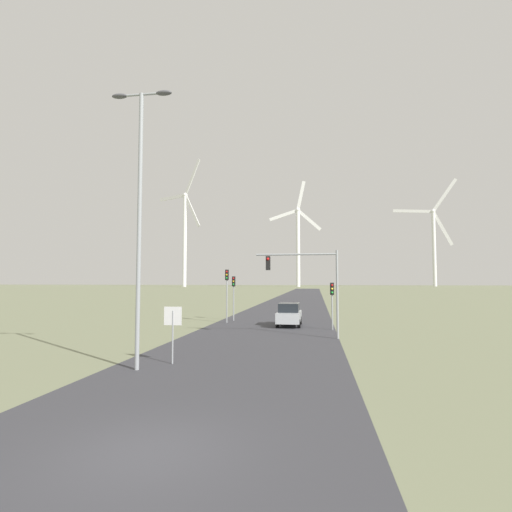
{
  "coord_description": "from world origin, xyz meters",
  "views": [
    {
      "loc": [
        3.6,
        -8.25,
        3.64
      ],
      "look_at": [
        0.0,
        15.73,
        5.12
      ],
      "focal_mm": 28.0,
      "sensor_mm": 36.0,
      "label": 1
    }
  ],
  "objects_px": {
    "traffic_light_mast_overhead": "(307,274)",
    "stop_sign_near": "(173,324)",
    "streetlamp": "(140,198)",
    "traffic_light_post_mid_left": "(234,288)",
    "car_approaching": "(289,314)",
    "wind_turbine_far_left": "(185,230)",
    "traffic_light_post_near_right": "(332,295)",
    "wind_turbine_center": "(434,239)",
    "traffic_light_post_near_left": "(227,284)",
    "wind_turbine_left": "(298,240)"
  },
  "relations": [
    {
      "from": "stop_sign_near",
      "to": "car_approaching",
      "type": "bearing_deg",
      "value": 75.01
    },
    {
      "from": "streetlamp",
      "to": "wind_turbine_far_left",
      "type": "xyz_separation_m",
      "value": [
        -66.33,
        201.56,
        25.08
      ]
    },
    {
      "from": "traffic_light_mast_overhead",
      "to": "stop_sign_near",
      "type": "bearing_deg",
      "value": -123.09
    },
    {
      "from": "traffic_light_post_mid_left",
      "to": "wind_turbine_center",
      "type": "distance_m",
      "value": 229.34
    },
    {
      "from": "stop_sign_near",
      "to": "wind_turbine_far_left",
      "type": "bearing_deg",
      "value": 108.59
    },
    {
      "from": "car_approaching",
      "to": "stop_sign_near",
      "type": "bearing_deg",
      "value": -104.99
    },
    {
      "from": "wind_turbine_far_left",
      "to": "wind_turbine_left",
      "type": "relative_size",
      "value": 1.19
    },
    {
      "from": "traffic_light_post_mid_left",
      "to": "wind_turbine_center",
      "type": "relative_size",
      "value": 0.06
    },
    {
      "from": "traffic_light_post_near_left",
      "to": "wind_turbine_left",
      "type": "relative_size",
      "value": 0.08
    },
    {
      "from": "streetlamp",
      "to": "wind_turbine_far_left",
      "type": "distance_m",
      "value": 213.67
    },
    {
      "from": "streetlamp",
      "to": "traffic_light_mast_overhead",
      "type": "height_order",
      "value": "streetlamp"
    },
    {
      "from": "traffic_light_post_near_right",
      "to": "traffic_light_mast_overhead",
      "type": "height_order",
      "value": "traffic_light_mast_overhead"
    },
    {
      "from": "traffic_light_post_near_left",
      "to": "wind_turbine_left",
      "type": "distance_m",
      "value": 193.48
    },
    {
      "from": "wind_turbine_left",
      "to": "wind_turbine_center",
      "type": "distance_m",
      "value": 83.34
    },
    {
      "from": "wind_turbine_far_left",
      "to": "car_approaching",
      "type": "bearing_deg",
      "value": -68.89
    },
    {
      "from": "car_approaching",
      "to": "wind_turbine_far_left",
      "type": "bearing_deg",
      "value": 111.11
    },
    {
      "from": "traffic_light_post_mid_left",
      "to": "traffic_light_mast_overhead",
      "type": "bearing_deg",
      "value": -55.76
    },
    {
      "from": "traffic_light_post_near_left",
      "to": "traffic_light_post_near_right",
      "type": "xyz_separation_m",
      "value": [
        8.75,
        -3.51,
        -0.77
      ]
    },
    {
      "from": "streetlamp",
      "to": "wind_turbine_center",
      "type": "bearing_deg",
      "value": 71.79
    },
    {
      "from": "streetlamp",
      "to": "traffic_light_post_near_right",
      "type": "relative_size",
      "value": 3.35
    },
    {
      "from": "traffic_light_post_mid_left",
      "to": "traffic_light_post_near_right",
      "type": "bearing_deg",
      "value": -32.7
    },
    {
      "from": "streetlamp",
      "to": "traffic_light_post_near_right",
      "type": "bearing_deg",
      "value": 59.88
    },
    {
      "from": "wind_turbine_left",
      "to": "wind_turbine_center",
      "type": "bearing_deg",
      "value": 17.01
    },
    {
      "from": "car_approaching",
      "to": "wind_turbine_far_left",
      "type": "height_order",
      "value": "wind_turbine_far_left"
    },
    {
      "from": "stop_sign_near",
      "to": "car_approaching",
      "type": "relative_size",
      "value": 0.6
    },
    {
      "from": "traffic_light_post_mid_left",
      "to": "streetlamp",
      "type": "bearing_deg",
      "value": -89.58
    },
    {
      "from": "traffic_light_post_near_left",
      "to": "car_approaching",
      "type": "bearing_deg",
      "value": -15.23
    },
    {
      "from": "streetlamp",
      "to": "traffic_light_post_near_left",
      "type": "bearing_deg",
      "value": 91.03
    },
    {
      "from": "stop_sign_near",
      "to": "wind_turbine_far_left",
      "type": "xyz_separation_m",
      "value": [
        -67.35,
        200.25,
        30.42
      ]
    },
    {
      "from": "streetlamp",
      "to": "stop_sign_near",
      "type": "relative_size",
      "value": 4.68
    },
    {
      "from": "traffic_light_post_near_left",
      "to": "wind_turbine_center",
      "type": "height_order",
      "value": "wind_turbine_center"
    },
    {
      "from": "traffic_light_post_near_left",
      "to": "wind_turbine_center",
      "type": "xyz_separation_m",
      "value": [
        77.45,
        216.43,
        24.98
      ]
    },
    {
      "from": "stop_sign_near",
      "to": "wind_turbine_center",
      "type": "bearing_deg",
      "value": 71.92
    },
    {
      "from": "traffic_light_post_mid_left",
      "to": "traffic_light_mast_overhead",
      "type": "distance_m",
      "value": 12.19
    },
    {
      "from": "traffic_light_post_mid_left",
      "to": "stop_sign_near",
      "type": "bearing_deg",
      "value": -86.4
    },
    {
      "from": "stop_sign_near",
      "to": "wind_turbine_left",
      "type": "xyz_separation_m",
      "value": [
        -3.58,
        208.77,
        24.92
      ]
    },
    {
      "from": "traffic_light_mast_overhead",
      "to": "car_approaching",
      "type": "bearing_deg",
      "value": 103.49
    },
    {
      "from": "wind_turbine_far_left",
      "to": "wind_turbine_center",
      "type": "xyz_separation_m",
      "value": [
        143.45,
        32.9,
        -3.85
      ]
    },
    {
      "from": "car_approaching",
      "to": "wind_turbine_left",
      "type": "relative_size",
      "value": 0.07
    },
    {
      "from": "traffic_light_post_near_left",
      "to": "traffic_light_post_mid_left",
      "type": "height_order",
      "value": "traffic_light_post_near_left"
    },
    {
      "from": "traffic_light_post_near_left",
      "to": "wind_turbine_left",
      "type": "bearing_deg",
      "value": 90.66
    },
    {
      "from": "stop_sign_near",
      "to": "wind_turbine_center",
      "type": "xyz_separation_m",
      "value": [
        76.1,
        233.15,
        26.57
      ]
    },
    {
      "from": "traffic_light_post_near_left",
      "to": "traffic_light_mast_overhead",
      "type": "height_order",
      "value": "traffic_light_mast_overhead"
    },
    {
      "from": "stop_sign_near",
      "to": "traffic_light_mast_overhead",
      "type": "distance_m",
      "value": 10.61
    },
    {
      "from": "traffic_light_mast_overhead",
      "to": "wind_turbine_far_left",
      "type": "height_order",
      "value": "wind_turbine_far_left"
    },
    {
      "from": "wind_turbine_far_left",
      "to": "wind_turbine_center",
      "type": "bearing_deg",
      "value": 12.92
    },
    {
      "from": "stop_sign_near",
      "to": "car_approaching",
      "type": "distance_m",
      "value": 15.8
    },
    {
      "from": "traffic_light_post_near_left",
      "to": "wind_turbine_far_left",
      "type": "bearing_deg",
      "value": 109.78
    },
    {
      "from": "wind_turbine_center",
      "to": "traffic_light_post_near_right",
      "type": "bearing_deg",
      "value": -107.35
    },
    {
      "from": "car_approaching",
      "to": "traffic_light_post_mid_left",
      "type": "bearing_deg",
      "value": 146.54
    }
  ]
}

